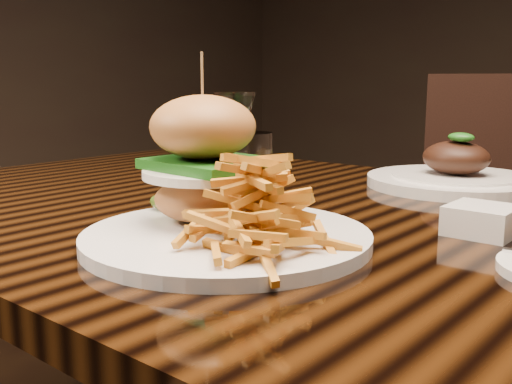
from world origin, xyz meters
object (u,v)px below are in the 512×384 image
Objects in this scene: far_dish at (455,176)px; chair_far at (509,235)px; wine_glass at (235,124)px; burger_plate at (225,192)px; dining_table at (338,270)px.

far_dish is 0.32× the size of chair_far.
chair_far reaches higher than wine_glass.
burger_plate reaches higher than far_dish.
dining_table is at bearing 97.80° from burger_plate.
chair_far is (-0.03, 0.89, -0.13)m from dining_table.
wine_glass reaches higher than far_dish.
far_dish is at bearing 65.31° from wine_glass.
wine_glass is at bearing -160.76° from dining_table.
burger_plate is 1.96× the size of wine_glass.
far_dish is (0.06, 0.53, -0.04)m from burger_plate.
chair_far is (-0.06, 0.56, -0.23)m from far_dish.
dining_table is 0.24m from burger_plate.
chair_far reaches higher than dining_table.
burger_plate is 0.53m from far_dish.
wine_glass is 0.18× the size of chair_far.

